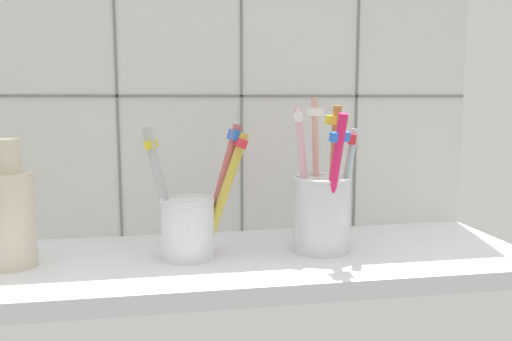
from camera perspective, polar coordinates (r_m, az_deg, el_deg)
name	(u,v)px	position (r cm, az deg, el deg)	size (l,w,h in cm)	color
counter_slab	(256,262)	(62.57, -0.01, -9.87)	(64.00, 22.00, 2.00)	silver
tile_wall_back	(240,79)	(71.50, -1.71, 9.81)	(64.00, 2.20, 45.00)	silver
toothbrush_cup_left	(190,220)	(60.46, -7.12, -5.32)	(12.25, 6.43, 15.13)	white
toothbrush_cup_right	(322,207)	(62.60, 7.18, -3.94)	(7.66, 9.13, 18.15)	silver
ceramic_vase	(11,213)	(62.28, -24.95, -4.21)	(4.95, 4.95, 13.85)	beige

